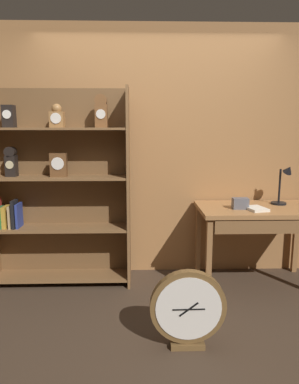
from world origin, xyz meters
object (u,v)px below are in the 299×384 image
(workbench, at_px, (259,217))
(desk_lamp, at_px, (284,185))
(bookshelf, at_px, (56,189))
(toolbox_small, at_px, (240,203))
(round_clock_large, at_px, (188,309))
(open_repair_manual, at_px, (256,209))

(workbench, xyz_separation_m, desk_lamp, (0.28, 0.13, 0.30))
(bookshelf, height_order, toolbox_small, bookshelf)
(toolbox_small, bearing_deg, round_clock_large, -122.61)
(workbench, relative_size, desk_lamp, 2.81)
(bookshelf, relative_size, open_repair_manual, 8.82)
(toolbox_small, bearing_deg, workbench, 12.37)
(workbench, relative_size, round_clock_large, 2.00)
(open_repair_manual, bearing_deg, workbench, 43.97)
(open_repair_manual, bearing_deg, round_clock_large, -143.00)
(desk_lamp, bearing_deg, bookshelf, -179.94)
(desk_lamp, xyz_separation_m, toolbox_small, (-0.48, -0.17, -0.15))
(bookshelf, bearing_deg, desk_lamp, 0.06)
(desk_lamp, xyz_separation_m, open_repair_manual, (-0.34, -0.23, -0.19))
(bookshelf, distance_m, open_repair_manual, 1.94)
(workbench, distance_m, desk_lamp, 0.43)
(toolbox_small, bearing_deg, desk_lamp, 19.97)
(desk_lamp, relative_size, toolbox_small, 2.81)
(workbench, bearing_deg, toolbox_small, -167.63)
(toolbox_small, distance_m, open_repair_manual, 0.15)
(bookshelf, xyz_separation_m, workbench, (1.98, -0.13, -0.27))
(open_repair_manual, bearing_deg, desk_lamp, 20.17)
(desk_lamp, distance_m, round_clock_large, 1.74)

